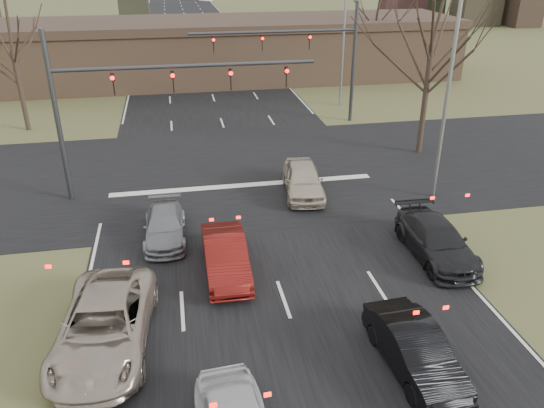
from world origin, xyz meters
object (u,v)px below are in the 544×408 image
Objects in this scene: car_silver_suv at (104,326)px; car_grey_ahead at (165,226)px; streetlight_right_near at (445,84)px; car_red_ahead at (225,256)px; mast_arm_near at (128,93)px; car_charcoal_sedan at (436,240)px; streetlight_right_far at (342,31)px; car_silver_ahead at (303,180)px; building at (227,49)px; car_black_hatch at (415,350)px; mast_arm_far at (314,49)px.

car_grey_ahead is at bearing 79.39° from car_silver_suv.
streetlight_right_near reaches higher than car_red_ahead.
car_charcoal_sedan is at bearing -35.14° from mast_arm_near.
mast_arm_near is 1.21× the size of streetlight_right_far.
car_silver_ahead is (-3.75, 6.73, 0.06)m from car_charcoal_sedan.
streetlight_right_far is 29.93m from car_silver_suv.
car_grey_ahead is (1.82, 6.51, -0.20)m from car_silver_suv.
car_silver_ahead is (8.57, 9.84, -0.03)m from car_silver_suv.
building reaches higher than car_silver_ahead.
car_red_ahead is at bearing -155.06° from streetlight_right_near.
car_silver_suv reaches higher than car_grey_ahead.
building is at bearing 79.82° from car_grey_ahead.
car_red_ahead reaches higher than car_black_hatch.
mast_arm_far reaches higher than car_silver_ahead.
car_charcoal_sedan reaches higher than car_black_hatch.
car_silver_ahead is (-6.07, 1.47, -4.81)m from streetlight_right_near.
streetlight_right_far is 2.26× the size of car_red_ahead.
streetlight_right_near reaches higher than car_grey_ahead.
car_red_ahead is at bearing -53.06° from car_grey_ahead.
streetlight_right_near and streetlight_right_far have the same top height.
mast_arm_far is 12.76m from car_silver_ahead.
car_grey_ahead is (-12.82, -1.85, -4.99)m from streetlight_right_near.
mast_arm_near is 2.10× the size of car_silver_suv.
mast_arm_far is (4.18, -15.00, 2.35)m from building.
streetlight_right_far is 23.62m from car_grey_ahead.
mast_arm_near is at bearing 176.17° from car_silver_ahead.
car_black_hatch is 12.47m from car_silver_ahead.
car_grey_ahead is 7.53m from car_silver_ahead.
car_silver_suv is 9.21m from car_black_hatch.
car_grey_ahead is 3.79m from car_red_ahead.
mast_arm_far is 13.28m from streetlight_right_near.
streetlight_right_near is 2.21× the size of car_silver_ahead.
building is 7.36× the size of car_silver_suv.
car_black_hatch is at bearing -81.84° from car_silver_ahead.
car_red_ahead is (-11.11, -21.93, -4.86)m from streetlight_right_far.
car_grey_ahead is (-6.00, -29.85, -2.07)m from building.
building reaches higher than car_silver_suv.
streetlight_right_far is 25.06m from car_red_ahead.
car_black_hatch is at bearing -59.54° from mast_arm_near.
streetlight_right_near is 13.88m from car_grey_ahead.
streetlight_right_far is at bearing 73.61° from car_black_hatch.
car_silver_suv reaches higher than car_charcoal_sedan.
mast_arm_near reaches higher than car_red_ahead.
streetlight_right_far reaches higher than car_silver_suv.
mast_arm_near is 14.99m from car_charcoal_sedan.
car_silver_suv is at bearing -124.06° from car_silver_ahead.
car_red_ahead is at bearing -96.55° from building.
car_black_hatch is 1.02× the size of car_grey_ahead.
mast_arm_far is 2.69× the size of car_grey_ahead.
streetlight_right_near is at bearing -76.31° from building.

